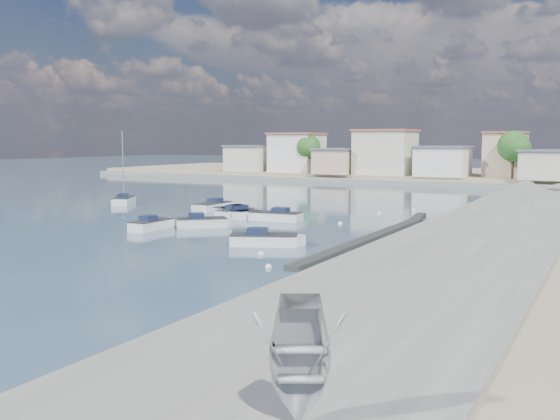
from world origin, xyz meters
name	(u,v)px	position (x,y,z in m)	size (l,w,h in m)	color
ground	(402,203)	(0.00, 40.00, 0.00)	(400.00, 400.00, 0.00)	#324F64
seawall_walkway	(536,235)	(18.50, 13.00, 0.90)	(5.00, 90.00, 1.80)	slate
breakwater	(380,234)	(6.90, 12.69, 0.17)	(2.00, 31.02, 0.35)	black
far_shore_land	(483,176)	(0.00, 92.00, 0.70)	(160.00, 40.00, 1.40)	gray
far_shore_quay	(459,184)	(0.00, 71.00, 0.40)	(160.00, 2.50, 0.80)	slate
far_town	(533,157)	(10.71, 76.92, 4.93)	(113.01, 12.80, 8.35)	beige
shore_trees	(510,150)	(8.34, 68.11, 6.22)	(74.56, 38.32, 7.92)	#38281E
motorboat_a	(153,225)	(-11.70, 6.94, 0.38)	(1.76, 4.85, 1.48)	silver
motorboat_b	(204,223)	(-8.66, 10.20, 0.38)	(4.47, 4.28, 1.48)	silver
motorboat_c	(234,213)	(-10.57, 18.08, 0.38)	(6.11, 4.37, 1.48)	silver
motorboat_d	(273,216)	(-5.57, 17.27, 0.38)	(5.67, 2.54, 1.48)	silver
motorboat_e	(237,213)	(-9.98, 17.79, 0.38)	(2.62, 4.78, 1.48)	silver
motorboat_f	(234,213)	(-10.42, 17.84, 0.38)	(4.72, 4.33, 1.48)	silver
motorboat_g	(211,207)	(-15.82, 21.54, 0.38)	(2.02, 5.80, 1.48)	silver
motorboat_h	(268,240)	(1.15, 4.45, 0.38)	(5.41, 3.83, 1.48)	silver
sailboat	(124,200)	(-29.56, 22.79, 0.42)	(4.52, 5.82, 9.00)	silver
mooring_buoys	(364,230)	(4.60, 15.03, 0.05)	(12.16, 35.05, 0.41)	white
overturned_dinghy	(299,412)	(18.00, -23.76, 2.07)	(2.83, 1.33, 0.53)	#A5A8AD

